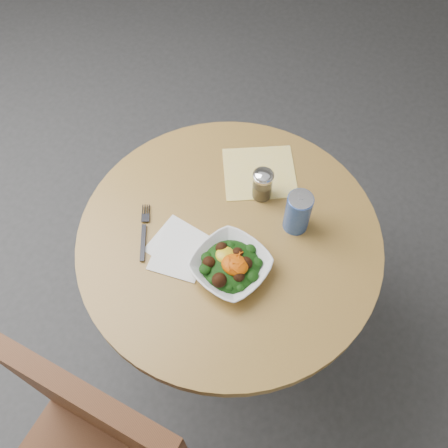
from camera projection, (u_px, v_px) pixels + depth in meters
name	position (u px, v px, depth m)	size (l,w,h in m)	color
ground	(228.00, 324.00, 2.11)	(6.00, 6.00, 0.00)	#313134
table	(229.00, 266.00, 1.63)	(0.90, 0.90, 0.75)	black
cloth_napkin	(259.00, 173.00, 1.58)	(0.22, 0.21, 0.00)	yellow
paper_napkins	(178.00, 249.00, 1.44)	(0.18, 0.19, 0.00)	white
salad_bowl	(231.00, 266.00, 1.38)	(0.25, 0.25, 0.08)	white
fork	(144.00, 230.00, 1.47)	(0.10, 0.18, 0.00)	black
spice_shaker	(262.00, 184.00, 1.49)	(0.06, 0.06, 0.11)	silver
beverage_can	(298.00, 212.00, 1.42)	(0.07, 0.07, 0.14)	#0D3096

